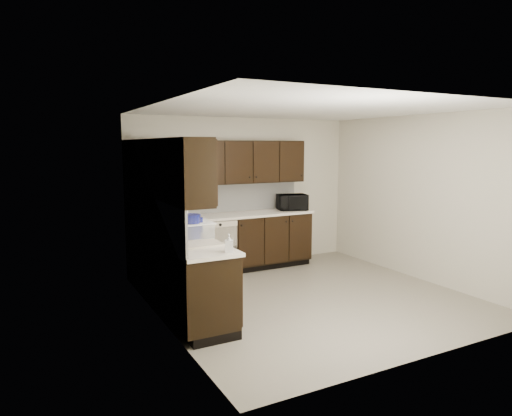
{
  "coord_description": "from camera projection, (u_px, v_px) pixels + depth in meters",
  "views": [
    {
      "loc": [
        -3.4,
        -4.93,
        2.04
      ],
      "look_at": [
        -0.5,
        0.6,
        1.18
      ],
      "focal_mm": 32.0,
      "sensor_mm": 36.0,
      "label": 1
    }
  ],
  "objects": [
    {
      "name": "wall_left",
      "position": [
        162.0,
        217.0,
        5.08
      ],
      "size": [
        0.02,
        4.0,
        2.5
      ],
      "primitive_type": "cube",
      "color": "beige",
      "rests_on": "floor"
    },
    {
      "name": "blue_pitcher",
      "position": [
        192.0,
        227.0,
        5.35
      ],
      "size": [
        0.24,
        0.24,
        0.3
      ],
      "primitive_type": "cylinder",
      "rotation": [
        0.0,
        0.0,
        0.27
      ],
      "color": "navy",
      "rests_on": "countertop"
    },
    {
      "name": "sink",
      "position": [
        190.0,
        246.0,
        5.27
      ],
      "size": [
        0.54,
        0.82,
        0.42
      ],
      "color": "beige",
      "rests_on": "countertop"
    },
    {
      "name": "wall_right",
      "position": [
        420.0,
        198.0,
        6.92
      ],
      "size": [
        0.02,
        4.0,
        2.5
      ],
      "primitive_type": "cube",
      "color": "beige",
      "rests_on": "floor"
    },
    {
      "name": "countertop",
      "position": [
        208.0,
        224.0,
        6.55
      ],
      "size": [
        3.03,
        2.83,
        0.04
      ],
      "color": "silver",
      "rests_on": "lower_cabinets"
    },
    {
      "name": "microwave",
      "position": [
        292.0,
        202.0,
        7.81
      ],
      "size": [
        0.56,
        0.44,
        0.27
      ],
      "primitive_type": "imported",
      "rotation": [
        0.0,
        0.0,
        -0.26
      ],
      "color": "black",
      "rests_on": "countertop"
    },
    {
      "name": "teal_tumbler",
      "position": [
        171.0,
        215.0,
        6.53
      ],
      "size": [
        0.13,
        0.13,
        0.22
      ],
      "primitive_type": "cylinder",
      "rotation": [
        0.0,
        0.0,
        -0.35
      ],
      "color": "#0E999B",
      "rests_on": "countertop"
    },
    {
      "name": "floor",
      "position": [
        309.0,
        297.0,
        6.17
      ],
      "size": [
        4.0,
        4.0,
        0.0
      ],
      "primitive_type": "plane",
      "color": "gray",
      "rests_on": "ground"
    },
    {
      "name": "toaster_oven",
      "position": [
        145.0,
        212.0,
        6.75
      ],
      "size": [
        0.48,
        0.43,
        0.25
      ],
      "primitive_type": "cube",
      "rotation": [
        0.0,
        0.0,
        -0.43
      ],
      "color": "#B3B4B6",
      "rests_on": "countertop"
    },
    {
      "name": "backsplash",
      "position": [
        189.0,
        205.0,
        6.61
      ],
      "size": [
        3.0,
        2.8,
        0.48
      ],
      "color": "silver",
      "rests_on": "countertop"
    },
    {
      "name": "soap_bottle_b",
      "position": [
        158.0,
        223.0,
        5.77
      ],
      "size": [
        0.13,
        0.13,
        0.25
      ],
      "primitive_type": "imported",
      "rotation": [
        0.0,
        0.0,
        0.41
      ],
      "color": "gray",
      "rests_on": "countertop"
    },
    {
      "name": "soap_bottle_a",
      "position": [
        229.0,
        243.0,
        4.73
      ],
      "size": [
        0.11,
        0.11,
        0.19
      ],
      "primitive_type": "imported",
      "rotation": [
        0.0,
        0.0,
        -0.42
      ],
      "color": "gray",
      "rests_on": "countertop"
    },
    {
      "name": "wall_front",
      "position": [
        433.0,
        231.0,
        4.25
      ],
      "size": [
        4.0,
        0.02,
        2.5
      ],
      "primitive_type": "cube",
      "color": "beige",
      "rests_on": "floor"
    },
    {
      "name": "paper_towel_roll",
      "position": [
        182.0,
        220.0,
        5.73
      ],
      "size": [
        0.19,
        0.19,
        0.34
      ],
      "primitive_type": "cylinder",
      "rotation": [
        0.0,
        0.0,
        0.32
      ],
      "color": "white",
      "rests_on": "countertop"
    },
    {
      "name": "upper_cabinets",
      "position": [
        199.0,
        165.0,
        6.48
      ],
      "size": [
        3.0,
        2.8,
        0.7
      ],
      "color": "black",
      "rests_on": "wall_back"
    },
    {
      "name": "dishwasher",
      "position": [
        220.0,
        243.0,
        7.01
      ],
      "size": [
        0.58,
        0.04,
        0.78
      ],
      "color": "beige",
      "rests_on": "lower_cabinets"
    },
    {
      "name": "wall_back",
      "position": [
        244.0,
        192.0,
        7.76
      ],
      "size": [
        4.0,
        0.02,
        2.5
      ],
      "primitive_type": "cube",
      "color": "beige",
      "rests_on": "floor"
    },
    {
      "name": "storage_bin",
      "position": [
        191.0,
        231.0,
        5.4
      ],
      "size": [
        0.53,
        0.42,
        0.19
      ],
      "primitive_type": "cube",
      "rotation": [
        0.0,
        0.0,
        -0.14
      ],
      "color": "white",
      "rests_on": "countertop"
    },
    {
      "name": "ceiling",
      "position": [
        312.0,
        109.0,
        5.83
      ],
      "size": [
        4.0,
        4.0,
        0.0
      ],
      "primitive_type": "plane",
      "rotation": [
        3.14,
        0.0,
        0.0
      ],
      "color": "white",
      "rests_on": "wall_back"
    },
    {
      "name": "lower_cabinets",
      "position": [
        209.0,
        258.0,
        6.62
      ],
      "size": [
        3.0,
        2.8,
        0.9
      ],
      "color": "black",
      "rests_on": "floor"
    }
  ]
}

